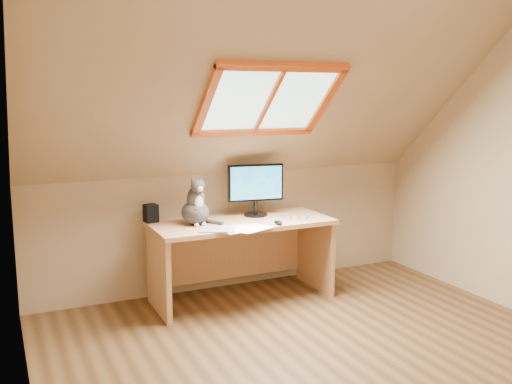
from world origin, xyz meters
TOP-DOWN VIEW (x-y plane):
  - ground at (0.00, 0.00)m, footprint 3.50×3.50m
  - room_shell at (0.00, -0.09)m, footprint 3.52×3.52m
  - desk at (-0.07, 1.44)m, footprint 1.45×0.63m
  - monitor at (0.11, 1.50)m, footprint 0.47×0.20m
  - cat at (-0.45, 1.41)m, footprint 0.23×0.27m
  - desk_speaker at (-0.75, 1.63)m, footprint 0.11×0.11m
  - graphics_tablet at (-0.37, 1.14)m, footprint 0.32×0.28m
  - mouse at (0.13, 1.12)m, footprint 0.06×0.10m
  - papers at (-0.16, 1.12)m, footprint 0.35×0.30m
  - cables at (0.27, 1.26)m, footprint 0.51×0.26m

SIDE VIEW (x-z plane):
  - ground at x=0.00m, z-range 0.00..0.00m
  - desk at x=-0.07m, z-range 0.12..0.78m
  - papers at x=-0.16m, z-range 0.66..0.67m
  - cables at x=0.27m, z-range 0.66..0.67m
  - graphics_tablet at x=-0.37m, z-range 0.66..0.67m
  - mouse at x=0.13m, z-range 0.66..0.69m
  - desk_speaker at x=-0.75m, z-range 0.66..0.80m
  - cat at x=-0.45m, z-range 0.60..1.00m
  - monitor at x=0.11m, z-range 0.69..1.13m
  - room_shell at x=0.00m, z-range 0.23..2.64m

